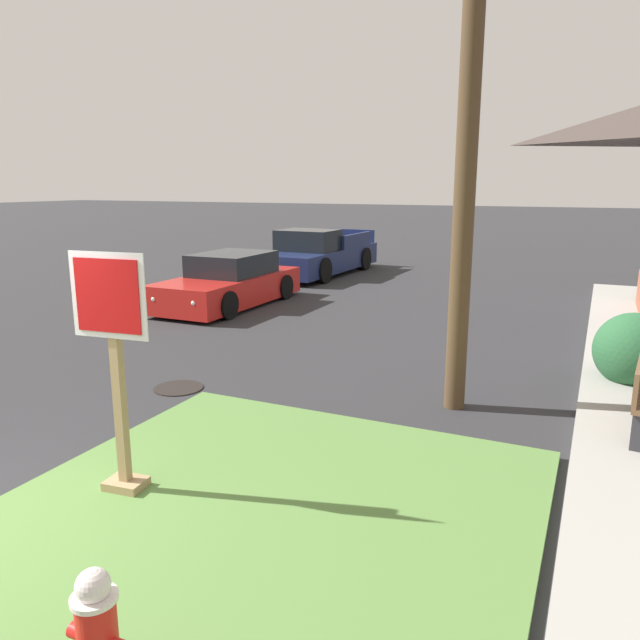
{
  "coord_description": "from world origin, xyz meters",
  "views": [
    {
      "loc": [
        4.92,
        -2.61,
        2.88
      ],
      "look_at": [
        2.24,
        3.2,
        1.44
      ],
      "focal_mm": 34.21,
      "sensor_mm": 36.0,
      "label": 1
    }
  ],
  "objects_px": {
    "fire_hydrant": "(97,640)",
    "manhole_cover": "(179,388)",
    "pickup_truck_navy": "(317,255)",
    "stop_sign": "(117,376)",
    "parked_sedan_red": "(229,283)"
  },
  "relations": [
    {
      "from": "stop_sign",
      "to": "parked_sedan_red",
      "type": "height_order",
      "value": "stop_sign"
    },
    {
      "from": "stop_sign",
      "to": "manhole_cover",
      "type": "xyz_separation_m",
      "value": [
        -1.48,
        2.72,
        -1.17
      ]
    },
    {
      "from": "stop_sign",
      "to": "manhole_cover",
      "type": "distance_m",
      "value": 3.31
    },
    {
      "from": "manhole_cover",
      "to": "parked_sedan_red",
      "type": "bearing_deg",
      "value": 116.15
    },
    {
      "from": "stop_sign",
      "to": "manhole_cover",
      "type": "bearing_deg",
      "value": 118.53
    },
    {
      "from": "stop_sign",
      "to": "parked_sedan_red",
      "type": "distance_m",
      "value": 9.27
    },
    {
      "from": "stop_sign",
      "to": "pickup_truck_navy",
      "type": "distance_m",
      "value": 14.44
    },
    {
      "from": "manhole_cover",
      "to": "pickup_truck_navy",
      "type": "height_order",
      "value": "pickup_truck_navy"
    },
    {
      "from": "stop_sign",
      "to": "fire_hydrant",
      "type": "bearing_deg",
      "value": -50.67
    },
    {
      "from": "fire_hydrant",
      "to": "manhole_cover",
      "type": "distance_m",
      "value": 5.55
    },
    {
      "from": "fire_hydrant",
      "to": "pickup_truck_navy",
      "type": "xyz_separation_m",
      "value": [
        -5.98,
        15.65,
        0.16
      ]
    },
    {
      "from": "fire_hydrant",
      "to": "stop_sign",
      "type": "height_order",
      "value": "stop_sign"
    },
    {
      "from": "fire_hydrant",
      "to": "parked_sedan_red",
      "type": "relative_size",
      "value": 0.19
    },
    {
      "from": "fire_hydrant",
      "to": "pickup_truck_navy",
      "type": "distance_m",
      "value": 16.75
    },
    {
      "from": "manhole_cover",
      "to": "parked_sedan_red",
      "type": "relative_size",
      "value": 0.16
    }
  ]
}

